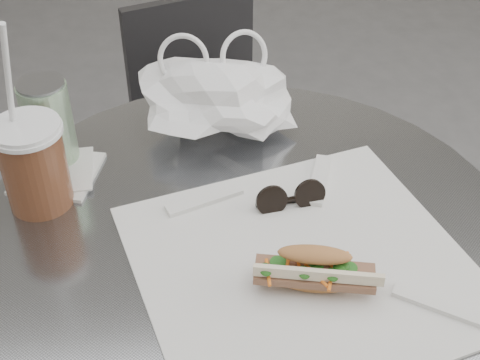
{
  "coord_description": "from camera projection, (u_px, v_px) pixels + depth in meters",
  "views": [
    {
      "loc": [
        -0.09,
        -0.47,
        1.37
      ],
      "look_at": [
        -0.0,
        0.24,
        0.79
      ],
      "focal_mm": 50.0,
      "sensor_mm": 36.0,
      "label": 1
    }
  ],
  "objects": [
    {
      "name": "cafe_table",
      "position": [
        244.0,
        351.0,
        1.09
      ],
      "size": [
        0.76,
        0.76,
        0.74
      ],
      "color": "slate",
      "rests_on": "ground"
    },
    {
      "name": "chair_far",
      "position": [
        218.0,
        180.0,
        1.64
      ],
      "size": [
        0.41,
        0.44,
        0.75
      ],
      "rotation": [
        0.0,
        0.0,
        3.46
      ],
      "color": "#2C2B2E",
      "rests_on": "ground"
    },
    {
      "name": "sandwich_paper",
      "position": [
        303.0,
        264.0,
        0.86
      ],
      "size": [
        0.5,
        0.48,
        0.0
      ],
      "primitive_type": "cube",
      "rotation": [
        0.0,
        0.0,
        0.25
      ],
      "color": "white",
      "rests_on": "cafe_table"
    },
    {
      "name": "banh_mi",
      "position": [
        314.0,
        270.0,
        0.81
      ],
      "size": [
        0.19,
        0.11,
        0.06
      ],
      "rotation": [
        0.0,
        0.0,
        -0.24
      ],
      "color": "#BD7B47",
      "rests_on": "sandwich_paper"
    },
    {
      "name": "iced_coffee",
      "position": [
        34.0,
        163.0,
        0.92
      ],
      "size": [
        0.1,
        0.1,
        0.28
      ],
      "color": "brown",
      "rests_on": "cafe_table"
    },
    {
      "name": "sunglasses",
      "position": [
        290.0,
        199.0,
        0.94
      ],
      "size": [
        0.1,
        0.03,
        0.05
      ],
      "rotation": [
        0.0,
        0.0,
        0.12
      ],
      "color": "black",
      "rests_on": "cafe_table"
    },
    {
      "name": "plastic_bag",
      "position": [
        216.0,
        99.0,
        1.06
      ],
      "size": [
        0.24,
        0.19,
        0.12
      ],
      "primitive_type": null,
      "rotation": [
        0.0,
        0.0,
        0.03
      ],
      "color": "white",
      "rests_on": "cafe_table"
    },
    {
      "name": "napkin_stack",
      "position": [
        57.0,
        173.0,
        1.0
      ],
      "size": [
        0.14,
        0.14,
        0.01
      ],
      "color": "white",
      "rests_on": "cafe_table"
    },
    {
      "name": "drink_can",
      "position": [
        49.0,
        124.0,
        0.99
      ],
      "size": [
        0.07,
        0.07,
        0.14
      ],
      "color": "#64A15E",
      "rests_on": "cafe_table"
    }
  ]
}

